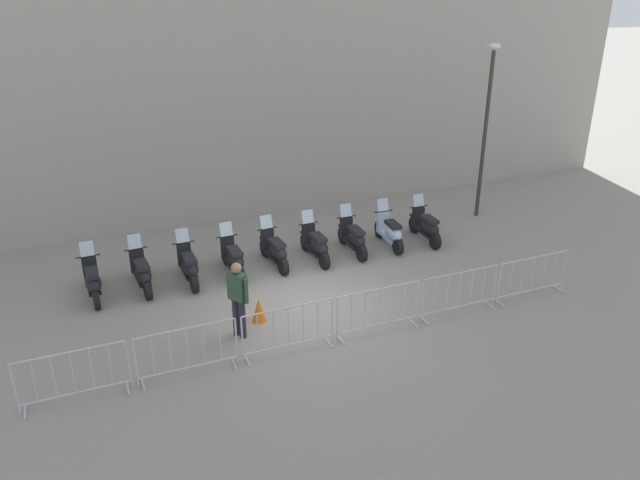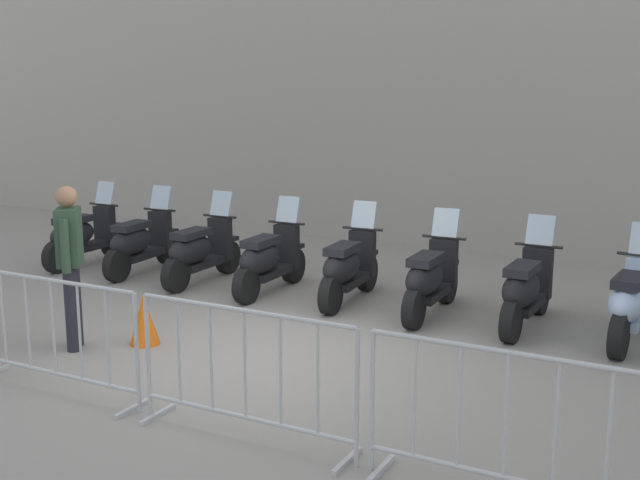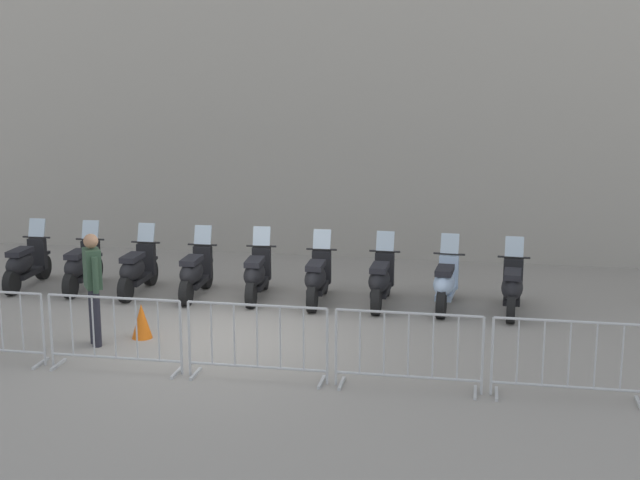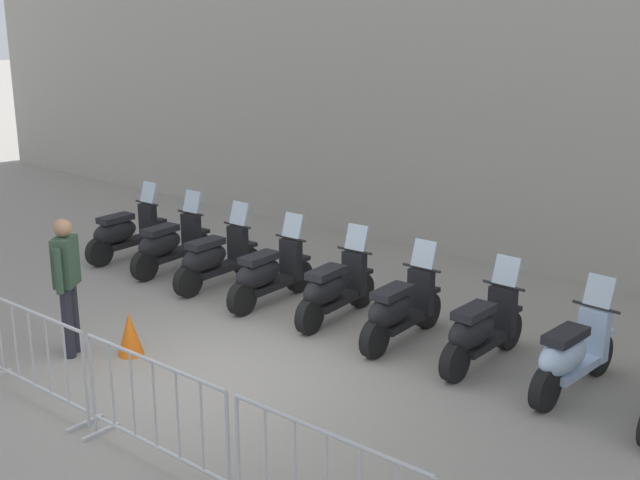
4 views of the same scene
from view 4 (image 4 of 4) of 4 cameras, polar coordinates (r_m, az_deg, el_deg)
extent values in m
plane|color=gray|center=(9.79, -7.44, -9.27)|extent=(120.00, 120.00, 0.00)
cylinder|color=black|center=(14.76, -11.22, 0.25)|extent=(0.22, 0.50, 0.48)
cylinder|color=black|center=(14.02, -15.05, -0.83)|extent=(0.22, 0.50, 0.48)
cube|color=black|center=(14.37, -13.09, -0.12)|extent=(0.43, 0.90, 0.10)
ellipsoid|color=black|center=(14.14, -14.03, 0.57)|extent=(0.51, 0.89, 0.40)
cube|color=black|center=(14.11, -13.99, 1.45)|extent=(0.38, 0.64, 0.10)
cube|color=black|center=(14.57, -11.84, 1.27)|extent=(0.36, 0.20, 0.60)
cylinder|color=black|center=(14.49, -11.91, 2.53)|extent=(0.56, 0.14, 0.04)
cube|color=silver|center=(14.48, -11.80, 3.26)|extent=(0.34, 0.20, 0.35)
cube|color=black|center=(14.69, -11.28, 1.26)|extent=(0.25, 0.35, 0.06)
cylinder|color=black|center=(13.95, -8.32, -0.53)|extent=(0.24, 0.50, 0.48)
cylinder|color=black|center=(13.13, -12.07, -1.76)|extent=(0.24, 0.50, 0.48)
cube|color=black|center=(13.52, -10.15, -0.96)|extent=(0.47, 0.91, 0.10)
ellipsoid|color=black|center=(13.27, -11.06, -0.25)|extent=(0.54, 0.90, 0.40)
cube|color=black|center=(13.23, -11.01, 0.69)|extent=(0.41, 0.65, 0.10)
cube|color=black|center=(13.74, -8.91, 0.54)|extent=(0.36, 0.21, 0.60)
cylinder|color=black|center=(13.66, -8.97, 1.87)|extent=(0.55, 0.16, 0.04)
cube|color=silver|center=(13.65, -8.86, 2.65)|extent=(0.34, 0.21, 0.35)
cube|color=black|center=(13.88, -8.37, 0.54)|extent=(0.27, 0.36, 0.06)
cylinder|color=black|center=(13.09, -5.11, -1.51)|extent=(0.22, 0.50, 0.48)
cylinder|color=black|center=(12.28, -9.14, -2.84)|extent=(0.22, 0.50, 0.48)
cube|color=black|center=(12.67, -7.07, -1.99)|extent=(0.42, 0.90, 0.10)
ellipsoid|color=black|center=(12.41, -8.03, -1.24)|extent=(0.49, 0.89, 0.40)
cube|color=black|center=(12.37, -7.96, -0.23)|extent=(0.38, 0.64, 0.10)
cube|color=black|center=(12.88, -5.72, -0.39)|extent=(0.36, 0.19, 0.60)
cylinder|color=black|center=(12.79, -5.76, 1.03)|extent=(0.56, 0.13, 0.04)
cube|color=silver|center=(12.78, -5.63, 1.85)|extent=(0.34, 0.19, 0.35)
cube|color=black|center=(13.02, -5.14, -0.38)|extent=(0.25, 0.35, 0.06)
cylinder|color=black|center=(12.35, -1.46, -2.53)|extent=(0.22, 0.50, 0.48)
cylinder|color=black|center=(11.48, -5.43, -4.06)|extent=(0.22, 0.50, 0.48)
cube|color=black|center=(11.89, -3.37, -3.09)|extent=(0.43, 0.90, 0.10)
ellipsoid|color=black|center=(11.62, -4.31, -2.32)|extent=(0.50, 0.89, 0.40)
cube|color=black|center=(11.58, -4.23, -1.24)|extent=(0.38, 0.64, 0.10)
cube|color=black|center=(12.12, -2.03, -1.36)|extent=(0.36, 0.20, 0.60)
cylinder|color=black|center=(12.03, -2.05, 0.14)|extent=(0.56, 0.14, 0.04)
cube|color=silver|center=(12.02, -1.90, 1.02)|extent=(0.34, 0.19, 0.35)
cube|color=black|center=(12.27, -1.47, -1.34)|extent=(0.25, 0.35, 0.06)
cylinder|color=black|center=(11.76, 2.87, -3.52)|extent=(0.24, 0.50, 0.48)
cylinder|color=black|center=(10.80, -0.73, -5.29)|extent=(0.24, 0.50, 0.48)
cube|color=black|center=(11.26, 1.15, -4.18)|extent=(0.47, 0.91, 0.10)
ellipsoid|color=black|center=(10.96, 0.33, -3.41)|extent=(0.54, 0.90, 0.40)
cube|color=black|center=(10.91, 0.42, -2.27)|extent=(0.41, 0.65, 0.10)
cube|color=black|center=(11.51, 2.39, -2.31)|extent=(0.36, 0.21, 0.60)
cylinder|color=black|center=(11.41, 2.40, -0.74)|extent=(0.55, 0.16, 0.04)
cube|color=silver|center=(11.40, 2.55, 0.19)|extent=(0.34, 0.21, 0.35)
cube|color=black|center=(11.67, 2.89, -2.26)|extent=(0.27, 0.36, 0.06)
cylinder|color=black|center=(11.09, 7.44, -4.85)|extent=(0.23, 0.50, 0.48)
cylinder|color=black|center=(10.11, 3.81, -6.84)|extent=(0.23, 0.50, 0.48)
cube|color=black|center=(10.58, 5.72, -5.60)|extent=(0.43, 0.90, 0.10)
ellipsoid|color=black|center=(10.27, 4.91, -4.81)|extent=(0.51, 0.89, 0.40)
cube|color=black|center=(10.22, 5.04, -3.61)|extent=(0.39, 0.64, 0.10)
cube|color=black|center=(10.83, 6.99, -3.60)|extent=(0.36, 0.20, 0.60)
cylinder|color=black|center=(10.73, 7.05, -1.94)|extent=(0.56, 0.14, 0.04)
cube|color=silver|center=(10.72, 7.22, -0.95)|extent=(0.34, 0.20, 0.35)
cube|color=black|center=(11.00, 7.49, -3.53)|extent=(0.26, 0.35, 0.06)
cylinder|color=black|center=(10.61, 12.89, -6.12)|extent=(0.20, 0.49, 0.48)
cylinder|color=black|center=(9.60, 9.34, -8.31)|extent=(0.20, 0.49, 0.48)
cube|color=black|center=(10.08, 11.22, -6.96)|extent=(0.40, 0.90, 0.10)
ellipsoid|color=black|center=(9.77, 10.47, -6.16)|extent=(0.47, 0.88, 0.40)
cube|color=black|center=(9.71, 10.63, -4.90)|extent=(0.36, 0.63, 0.10)
cube|color=black|center=(10.34, 12.50, -4.83)|extent=(0.36, 0.19, 0.60)
cylinder|color=black|center=(10.23, 12.61, -3.10)|extent=(0.56, 0.11, 0.04)
cube|color=silver|center=(10.22, 12.81, -2.08)|extent=(0.34, 0.18, 0.35)
cube|color=black|center=(10.51, 12.98, -4.76)|extent=(0.24, 0.34, 0.06)
cylinder|color=black|center=(10.19, 18.73, -7.53)|extent=(0.18, 0.49, 0.48)
cylinder|color=black|center=(9.16, 15.34, -9.94)|extent=(0.18, 0.49, 0.48)
cube|color=#A8C1E0|center=(9.65, 17.15, -8.46)|extent=(0.36, 0.89, 0.10)
ellipsoid|color=#A8C1E0|center=(9.32, 16.49, -7.67)|extent=(0.43, 0.87, 0.40)
cube|color=black|center=(9.27, 16.68, -6.36)|extent=(0.33, 0.62, 0.10)
cube|color=#A8C1E0|center=(9.91, 18.42, -6.22)|extent=(0.35, 0.17, 0.60)
cylinder|color=black|center=(9.80, 18.59, -4.43)|extent=(0.56, 0.09, 0.04)
cube|color=silver|center=(9.78, 18.81, -3.36)|extent=(0.33, 0.17, 0.35)
cube|color=#A8C1E0|center=(10.08, 18.86, -6.12)|extent=(0.23, 0.34, 0.06)
cube|color=#B2B5B7|center=(8.97, -16.00, -12.14)|extent=(0.11, 0.44, 0.04)
cylinder|color=#B2B5B7|center=(8.69, -15.96, -9.36)|extent=(0.04, 0.04, 1.05)
cylinder|color=#B2B5B7|center=(9.26, -19.63, -4.59)|extent=(1.90, 0.34, 0.04)
cylinder|color=#B2B5B7|center=(9.58, -19.14, -9.48)|extent=(1.90, 0.34, 0.04)
cylinder|color=#B2B5B7|center=(9.93, -21.33, -6.06)|extent=(0.02, 0.02, 0.87)
cylinder|color=#B2B5B7|center=(9.67, -20.38, -6.55)|extent=(0.02, 0.02, 0.87)
cylinder|color=#B2B5B7|center=(9.41, -19.38, -7.08)|extent=(0.02, 0.02, 0.87)
cylinder|color=#B2B5B7|center=(9.15, -18.32, -7.63)|extent=(0.02, 0.02, 0.87)
cylinder|color=#B2B5B7|center=(8.90, -17.20, -8.21)|extent=(0.02, 0.02, 0.87)
cube|color=#B2B5B7|center=(8.77, -14.95, -12.74)|extent=(0.11, 0.44, 0.04)
cylinder|color=#B2B5B7|center=(8.60, -15.50, -9.60)|extent=(0.04, 0.04, 1.05)
cylinder|color=#B2B5B7|center=(7.26, -6.40, -14.12)|extent=(0.04, 0.04, 1.05)
cylinder|color=#B2B5B7|center=(7.67, -11.59, -8.22)|extent=(1.90, 0.34, 0.04)
cylinder|color=#B2B5B7|center=(8.06, -11.24, -13.88)|extent=(1.90, 0.34, 0.04)
cylinder|color=#B2B5B7|center=(8.32, -14.25, -9.71)|extent=(0.02, 0.02, 0.87)
cylinder|color=#B2B5B7|center=(8.09, -12.87, -10.40)|extent=(0.02, 0.02, 0.87)
cylinder|color=#B2B5B7|center=(7.86, -11.41, -11.12)|extent=(0.02, 0.02, 0.87)
cylinder|color=#B2B5B7|center=(7.63, -9.85, -11.88)|extent=(0.02, 0.02, 0.87)
cylinder|color=#B2B5B7|center=(7.42, -8.19, -12.67)|extent=(0.02, 0.02, 0.87)
cylinder|color=#B2B5B7|center=(7.18, -5.71, -14.44)|extent=(0.04, 0.04, 1.05)
cylinder|color=#B2B5B7|center=(6.36, 0.45, -13.22)|extent=(1.90, 0.34, 0.04)
cylinder|color=#B2B5B7|center=(6.94, -3.80, -14.69)|extent=(0.02, 0.02, 0.87)
cylinder|color=#B2B5B7|center=(6.75, -1.74, -15.60)|extent=(0.02, 0.02, 0.87)
cylinder|color=#23232D|center=(10.47, -17.08, -5.50)|extent=(0.14, 0.14, 0.90)
cylinder|color=#23232D|center=(10.62, -16.73, -5.16)|extent=(0.14, 0.14, 0.90)
cube|color=#2D4733|center=(10.31, -17.23, -1.43)|extent=(0.41, 0.41, 0.60)
sphere|color=#9E7051|center=(10.19, -17.43, 0.82)|extent=(0.22, 0.22, 0.22)
cylinder|color=#2D4733|center=(10.12, -17.68, -2.09)|extent=(0.09, 0.09, 0.55)
cylinder|color=#2D4733|center=(10.52, -16.76, -1.32)|extent=(0.09, 0.09, 0.55)
cone|color=orange|center=(10.41, -13.04, -6.36)|extent=(0.32, 0.32, 0.55)
camera|label=1|loc=(12.97, -82.74, 16.62)|focal=35.07mm
camera|label=2|loc=(2.75, -56.68, -22.43)|focal=44.32mm
camera|label=3|loc=(7.18, -118.04, -6.19)|focal=49.23mm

